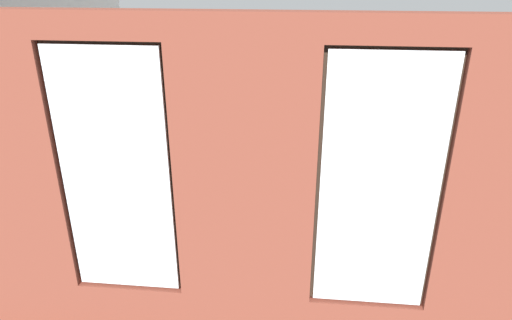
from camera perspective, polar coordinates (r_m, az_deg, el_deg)
name	(u,v)px	position (r m, az deg, el deg)	size (l,w,h in m)	color
ground_plane	(268,218)	(6.74, 1.52, -7.25)	(6.41, 5.93, 0.10)	brown
brick_wall_with_windows	(245,216)	(3.74, -1.41, -6.96)	(5.81, 0.30, 3.09)	brown
white_wall_right	(57,112)	(6.73, -23.61, 5.57)	(0.10, 4.93, 3.09)	white
couch_by_window	(198,277)	(5.02, -7.24, -14.32)	(2.04, 0.87, 0.80)	black
couch_left	(441,232)	(6.15, 22.13, -8.31)	(0.99, 2.13, 0.80)	black
coffee_table	(240,179)	(6.89, -1.97, -2.35)	(1.44, 0.73, 0.45)	#A87547
cup_ceramic	(211,174)	(6.82, -5.70, -1.79)	(0.08, 0.08, 0.10)	silver
candle_jar	(267,169)	(6.92, 1.40, -1.18)	(0.08, 0.08, 0.12)	#B7333D
table_plant_small	(240,170)	(6.83, -1.99, -1.22)	(0.10, 0.10, 0.17)	brown
remote_gray	(229,172)	(6.97, -3.34, -1.46)	(0.05, 0.17, 0.02)	#59595B
remote_black	(246,178)	(6.75, -1.20, -2.28)	(0.05, 0.17, 0.02)	black
media_console	(99,187)	(7.24, -19.05, -3.22)	(1.23, 0.42, 0.59)	black
tv_flatscreen	(92,144)	(6.98, -19.78, 1.89)	(1.22, 0.20, 0.78)	black
papasan_chair	(245,144)	(8.11, -1.42, 2.07)	(1.07, 1.07, 0.68)	olive
potted_plant_corner_near_left	(411,134)	(8.44, 18.85, 3.09)	(0.55, 0.55, 0.94)	gray
potted_plant_corner_far_left	(496,289)	(5.10, 27.79, -14.11)	(0.92, 0.80, 1.23)	brown
potted_plant_foreground_right	(154,122)	(8.58, -12.62, 4.68)	(0.73, 0.73, 1.09)	beige
potted_plant_beside_window_right	(55,247)	(5.27, -23.81, -9.97)	(0.88, 1.02, 1.32)	#9E5638
potted_plant_mid_room_small	(340,179)	(7.03, 10.46, -2.39)	(0.29, 0.29, 0.55)	#9E5638
potted_plant_between_couches	(342,244)	(4.69, 10.70, -10.27)	(0.90, 0.90, 1.29)	beige
potted_plant_near_tv	(101,200)	(5.99, -18.82, -4.70)	(1.21, 0.95, 1.42)	gray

